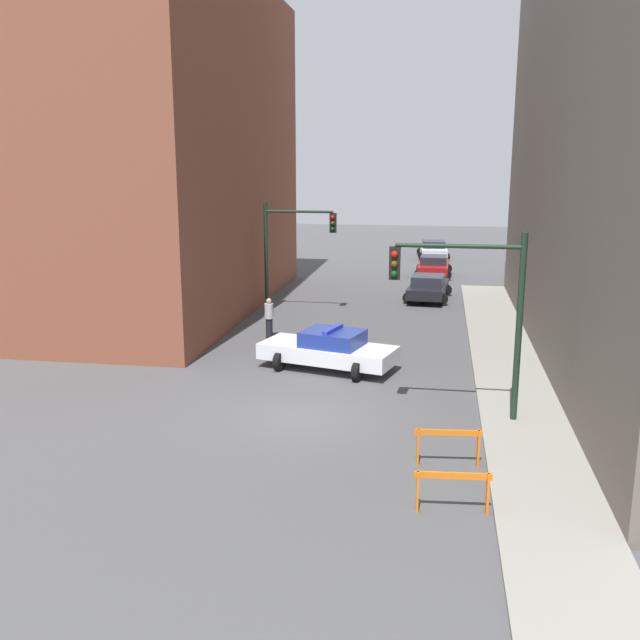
% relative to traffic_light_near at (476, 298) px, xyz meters
% --- Properties ---
extents(ground_plane, '(120.00, 120.00, 0.00)m').
position_rel_traffic_light_near_xyz_m(ground_plane, '(-4.73, -0.44, -3.53)').
color(ground_plane, '#4C4C4F').
extents(sidewalk_right, '(2.40, 44.00, 0.12)m').
position_rel_traffic_light_near_xyz_m(sidewalk_right, '(1.47, -0.44, -3.47)').
color(sidewalk_right, gray).
rests_on(sidewalk_right, ground_plane).
extents(building_corner_left, '(14.00, 20.00, 15.46)m').
position_rel_traffic_light_near_xyz_m(building_corner_left, '(-16.73, 13.56, 4.20)').
color(building_corner_left, brown).
rests_on(building_corner_left, ground_plane).
extents(traffic_light_near, '(3.64, 0.35, 5.20)m').
position_rel_traffic_light_near_xyz_m(traffic_light_near, '(0.00, 0.00, 0.00)').
color(traffic_light_near, black).
rests_on(traffic_light_near, sidewalk_right).
extents(traffic_light_far, '(3.44, 0.35, 5.20)m').
position_rel_traffic_light_near_xyz_m(traffic_light_far, '(-8.03, 13.31, -0.13)').
color(traffic_light_far, black).
rests_on(traffic_light_far, ground_plane).
extents(police_car, '(5.02, 3.10, 1.52)m').
position_rel_traffic_light_near_xyz_m(police_car, '(-4.70, 4.27, -2.81)').
color(police_car, white).
rests_on(police_car, ground_plane).
extents(parked_car_near, '(2.51, 4.44, 1.31)m').
position_rel_traffic_light_near_xyz_m(parked_car_near, '(-1.54, 17.52, -2.86)').
color(parked_car_near, black).
rests_on(parked_car_near, ground_plane).
extents(parked_car_mid, '(2.35, 4.34, 1.31)m').
position_rel_traffic_light_near_xyz_m(parked_car_mid, '(-1.35, 25.13, -2.86)').
color(parked_car_mid, maroon).
rests_on(parked_car_mid, ground_plane).
extents(parked_car_far, '(2.49, 4.43, 1.31)m').
position_rel_traffic_light_near_xyz_m(parked_car_far, '(-1.48, 33.48, -2.86)').
color(parked_car_far, silver).
rests_on(parked_car_far, ground_plane).
extents(pedestrian_crossing, '(0.44, 0.44, 1.66)m').
position_rel_traffic_light_near_xyz_m(pedestrian_crossing, '(-7.81, 8.29, -2.67)').
color(pedestrian_crossing, black).
rests_on(pedestrian_crossing, ground_plane).
extents(barrier_front, '(1.60, 0.29, 0.90)m').
position_rel_traffic_light_near_xyz_m(barrier_front, '(-0.59, -5.52, -2.91)').
color(barrier_front, orange).
rests_on(barrier_front, ground_plane).
extents(barrier_mid, '(1.60, 0.31, 0.90)m').
position_rel_traffic_light_near_xyz_m(barrier_mid, '(-0.66, -3.13, -2.91)').
color(barrier_mid, orange).
rests_on(barrier_mid, ground_plane).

